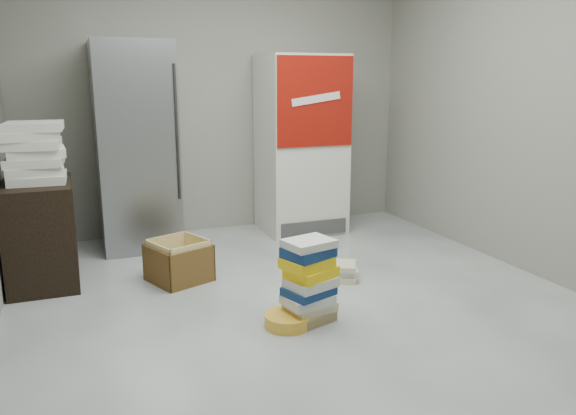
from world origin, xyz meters
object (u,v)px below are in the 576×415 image
(wood_shelf, at_px, (41,233))
(phonebook_stack_main, at_px, (309,281))
(cardboard_box, at_px, (179,264))
(coke_cooler, at_px, (301,144))
(steel_fridge, at_px, (136,147))

(wood_shelf, distance_m, phonebook_stack_main, 2.19)
(phonebook_stack_main, relative_size, cardboard_box, 1.05)
(coke_cooler, xyz_separation_m, cardboard_box, (-1.49, -1.08, -0.77))
(coke_cooler, xyz_separation_m, phonebook_stack_main, (-0.83, -2.15, -0.62))
(coke_cooler, relative_size, wood_shelf, 2.25)
(steel_fridge, relative_size, cardboard_box, 3.54)
(wood_shelf, bearing_deg, steel_fridge, 41.31)
(steel_fridge, height_order, phonebook_stack_main, steel_fridge)
(steel_fridge, height_order, wood_shelf, steel_fridge)
(steel_fridge, bearing_deg, wood_shelf, -138.69)
(wood_shelf, distance_m, cardboard_box, 1.09)
(phonebook_stack_main, bearing_deg, coke_cooler, 50.51)
(phonebook_stack_main, xyz_separation_m, cardboard_box, (-0.66, 1.08, -0.14))
(coke_cooler, relative_size, cardboard_box, 3.35)
(wood_shelf, xyz_separation_m, cardboard_box, (0.99, -0.35, -0.26))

